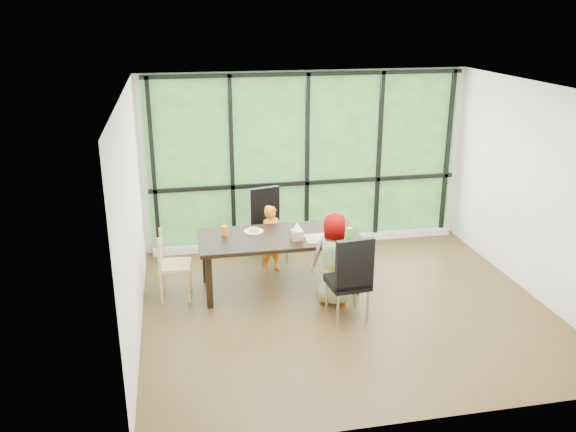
% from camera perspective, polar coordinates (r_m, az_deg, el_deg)
% --- Properties ---
extents(ground, '(5.00, 5.00, 0.00)m').
position_cam_1_polar(ground, '(7.64, 5.45, -8.61)').
color(ground, black).
rests_on(ground, ground).
extents(back_wall, '(5.00, 0.00, 5.00)m').
position_cam_1_polar(back_wall, '(9.20, 1.76, 5.38)').
color(back_wall, silver).
rests_on(back_wall, ground).
extents(foliage_backdrop, '(4.80, 0.02, 2.65)m').
position_cam_1_polar(foliage_backdrop, '(9.18, 1.79, 5.35)').
color(foliage_backdrop, '#224E1F').
rests_on(foliage_backdrop, back_wall).
extents(window_mullions, '(4.80, 0.06, 2.65)m').
position_cam_1_polar(window_mullions, '(9.14, 1.84, 5.29)').
color(window_mullions, black).
rests_on(window_mullions, back_wall).
extents(window_sill, '(4.80, 0.12, 0.10)m').
position_cam_1_polar(window_sill, '(9.50, 1.81, -2.40)').
color(window_sill, silver).
rests_on(window_sill, ground).
extents(dining_table, '(2.14, 1.03, 0.75)m').
position_cam_1_polar(dining_table, '(7.92, -0.85, -4.42)').
color(dining_table, black).
rests_on(dining_table, ground).
extents(chair_window_leather, '(0.55, 0.55, 1.08)m').
position_cam_1_polar(chair_window_leather, '(8.71, -1.77, -1.00)').
color(chair_window_leather, black).
rests_on(chair_window_leather, ground).
extents(chair_interior_leather, '(0.50, 0.50, 1.08)m').
position_cam_1_polar(chair_interior_leather, '(7.17, 5.73, -5.74)').
color(chair_interior_leather, black).
rests_on(chair_interior_leather, ground).
extents(chair_end_beech, '(0.43, 0.45, 0.90)m').
position_cam_1_polar(chair_end_beech, '(7.78, -10.77, -4.65)').
color(chair_end_beech, tan).
rests_on(chair_end_beech, ground).
extents(child_toddler, '(0.42, 0.36, 0.97)m').
position_cam_1_polar(child_toddler, '(8.40, -1.56, -2.18)').
color(child_toddler, orange).
rests_on(child_toddler, ground).
extents(child_older, '(0.66, 0.52, 1.19)m').
position_cam_1_polar(child_older, '(7.49, 4.57, -4.12)').
color(child_older, slate).
rests_on(child_older, ground).
extents(placemat, '(0.45, 0.33, 0.01)m').
position_cam_1_polar(placemat, '(7.71, 3.35, -2.11)').
color(placemat, tan).
rests_on(placemat, dining_table).
extents(plate_far, '(0.26, 0.26, 0.02)m').
position_cam_1_polar(plate_far, '(7.92, -3.31, -1.47)').
color(plate_far, white).
rests_on(plate_far, dining_table).
extents(plate_near, '(0.21, 0.21, 0.01)m').
position_cam_1_polar(plate_near, '(7.72, 3.56, -2.04)').
color(plate_near, white).
rests_on(plate_near, dining_table).
extents(orange_cup, '(0.08, 0.08, 0.12)m').
position_cam_1_polar(orange_cup, '(7.82, -6.11, -1.41)').
color(orange_cup, orange).
rests_on(orange_cup, dining_table).
extents(green_cup, '(0.09, 0.09, 0.13)m').
position_cam_1_polar(green_cup, '(7.73, 5.90, -1.61)').
color(green_cup, green).
rests_on(green_cup, dining_table).
extents(tissue_box, '(0.14, 0.14, 0.12)m').
position_cam_1_polar(tissue_box, '(7.64, 0.87, -1.81)').
color(tissue_box, tan).
rests_on(tissue_box, dining_table).
extents(crepe_rolls_far, '(0.15, 0.12, 0.04)m').
position_cam_1_polar(crepe_rolls_far, '(7.91, -3.31, -1.30)').
color(crepe_rolls_far, tan).
rests_on(crepe_rolls_far, plate_far).
extents(crepe_rolls_near, '(0.15, 0.12, 0.04)m').
position_cam_1_polar(crepe_rolls_near, '(7.71, 3.56, -1.87)').
color(crepe_rolls_near, tan).
rests_on(crepe_rolls_near, plate_near).
extents(straw_white, '(0.01, 0.04, 0.20)m').
position_cam_1_polar(straw_white, '(7.78, -6.14, -0.70)').
color(straw_white, white).
rests_on(straw_white, orange_cup).
extents(straw_pink, '(0.01, 0.04, 0.20)m').
position_cam_1_polar(straw_pink, '(7.69, 5.93, -0.87)').
color(straw_pink, pink).
rests_on(straw_pink, green_cup).
extents(tissue, '(0.12, 0.12, 0.11)m').
position_cam_1_polar(tissue, '(7.60, 0.87, -0.99)').
color(tissue, white).
rests_on(tissue, tissue_box).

